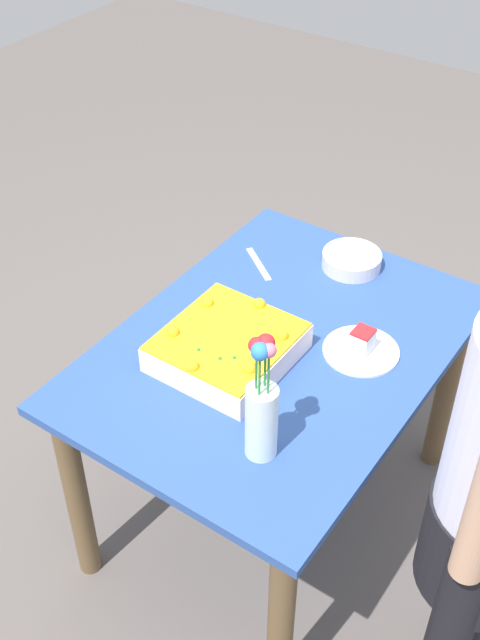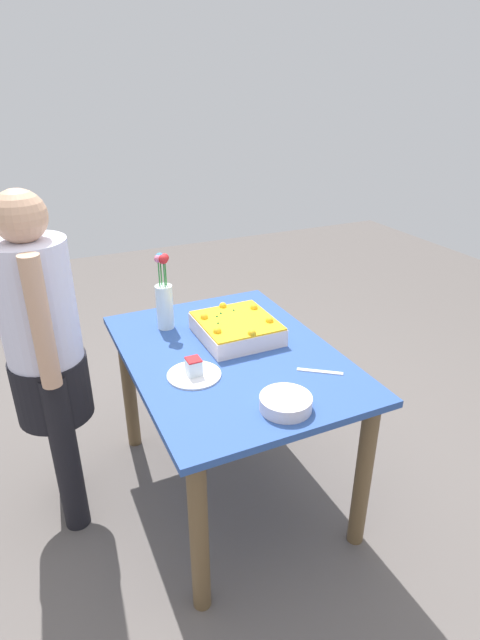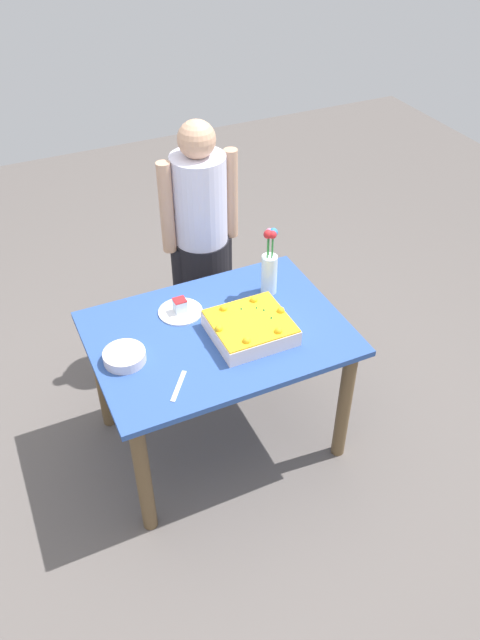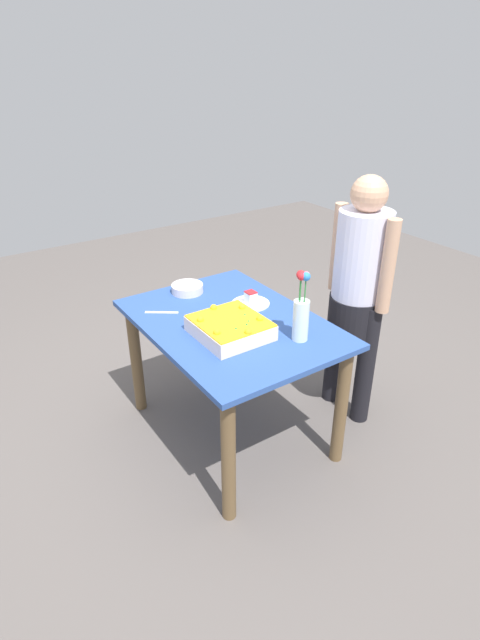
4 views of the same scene
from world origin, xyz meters
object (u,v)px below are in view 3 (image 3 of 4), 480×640
sheet_cake (250,327)px  cake_knife (179,386)px  flower_vase (269,268)px  fruit_bowl (125,356)px  person_standing (201,231)px  serving_plate_with_slice (180,309)px

sheet_cake → cake_knife: sheet_cake is taller
sheet_cake → flower_vase: 0.37m
fruit_bowl → person_standing: (0.67, 0.75, 0.07)m
flower_vase → serving_plate_with_slice: bearing=176.4°
fruit_bowl → cake_knife: bearing=-57.4°
flower_vase → cake_knife: bearing=-145.9°
cake_knife → flower_vase: (0.66, 0.45, 0.15)m
cake_knife → person_standing: 1.13m
cake_knife → flower_vase: flower_vase is taller
sheet_cake → serving_plate_with_slice: bearing=128.9°
serving_plate_with_slice → sheet_cake: bearing=-51.1°
sheet_cake → serving_plate_with_slice: size_ratio=1.65×
sheet_cake → person_standing: size_ratio=0.24×
sheet_cake → flower_vase: bearing=48.9°
flower_vase → person_standing: bearing=104.8°
fruit_bowl → person_standing: bearing=48.0°
sheet_cake → fruit_bowl: sheet_cake is taller
cake_knife → person_standing: person_standing is taller
cake_knife → fruit_bowl: fruit_bowl is taller
sheet_cake → person_standing: 0.83m
sheet_cake → cake_knife: 0.47m
sheet_cake → fruit_bowl: 0.59m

